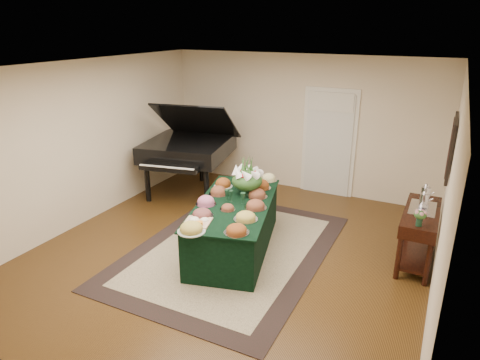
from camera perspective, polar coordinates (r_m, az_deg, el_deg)
The scene contains 14 objects.
ground at distance 6.52m, azimuth -1.19°, elevation -9.52°, with size 6.00×6.00×0.00m, color black.
area_rug at distance 6.56m, azimuth -1.16°, elevation -9.27°, with size 2.67×3.74×0.01m.
kitchen_doorway at distance 8.53m, azimuth 11.74°, elevation 4.74°, with size 1.05×0.07×2.10m.
buffet_table at distance 6.41m, azimuth -0.73°, elevation -6.15°, with size 1.55×2.39×0.77m.
food_platters at distance 6.23m, azimuth -0.73°, elevation -2.63°, with size 1.23×2.46×0.12m.
cutting_board at distance 5.66m, azimuth -5.65°, elevation -5.32°, with size 0.41×0.41×0.10m.
green_goblets at distance 6.23m, azimuth -0.88°, elevation -2.22°, with size 0.33×0.08×0.18m.
floral_centerpiece at distance 6.45m, azimuth 0.95°, elevation 0.45°, with size 0.48×0.48×0.48m.
grand_piano at distance 8.45m, azimuth -6.90°, elevation 4.32°, with size 1.85×2.07×1.85m.
wicker_basket at distance 8.14m, azimuth -1.72°, elevation -2.38°, with size 0.35×0.35×0.22m, color #A87044.
mahogany_sideboard at distance 6.45m, azimuth 22.89°, elevation -5.30°, with size 0.45×1.28×0.81m.
tea_service at distance 6.50m, azimuth 23.37°, elevation -2.28°, with size 0.34×0.58×0.30m.
pink_bouquet at distance 5.85m, azimuth 22.89°, elevation -4.36°, with size 0.17×0.17×0.22m.
wall_painting at distance 6.09m, azimuth 26.37°, elevation 3.99°, with size 0.05×0.95×0.75m.
Camera 1 is at (2.65, -5.01, 3.23)m, focal length 32.00 mm.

